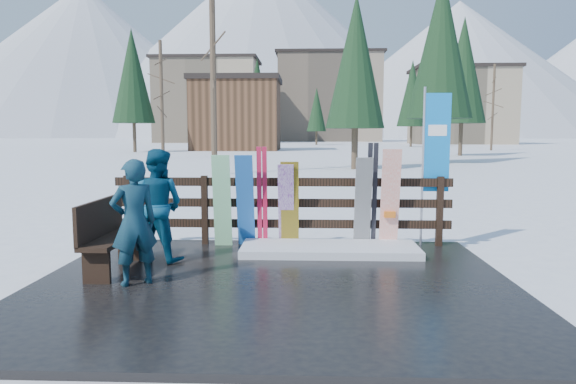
{
  "coord_description": "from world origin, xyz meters",
  "views": [
    {
      "loc": [
        0.42,
        -6.24,
        1.92
      ],
      "look_at": [
        0.14,
        1.0,
        1.1
      ],
      "focal_mm": 32.0,
      "sensor_mm": 36.0,
      "label": 1
    }
  ],
  "objects_px": {
    "bench": "(108,233)",
    "snowboard_4": "(363,203)",
    "snowboard_0": "(245,201)",
    "person_back": "(158,205)",
    "person_front": "(134,222)",
    "snowboard_5": "(390,199)",
    "snowboard_1": "(222,201)",
    "snowboard_2": "(290,205)",
    "snowboard_3": "(286,206)",
    "rental_flag": "(434,148)"
  },
  "relations": [
    {
      "from": "bench",
      "to": "snowboard_4",
      "type": "height_order",
      "value": "snowboard_4"
    },
    {
      "from": "snowboard_0",
      "to": "person_back",
      "type": "distance_m",
      "value": 1.5
    },
    {
      "from": "snowboard_0",
      "to": "person_front",
      "type": "relative_size",
      "value": 1.01
    },
    {
      "from": "snowboard_5",
      "to": "snowboard_1",
      "type": "bearing_deg",
      "value": 180.0
    },
    {
      "from": "snowboard_0",
      "to": "snowboard_2",
      "type": "relative_size",
      "value": 1.09
    },
    {
      "from": "snowboard_5",
      "to": "snowboard_2",
      "type": "bearing_deg",
      "value": 180.0
    },
    {
      "from": "bench",
      "to": "snowboard_3",
      "type": "height_order",
      "value": "snowboard_3"
    },
    {
      "from": "snowboard_1",
      "to": "rental_flag",
      "type": "bearing_deg",
      "value": 4.47
    },
    {
      "from": "snowboard_3",
      "to": "snowboard_0",
      "type": "bearing_deg",
      "value": -180.0
    },
    {
      "from": "snowboard_5",
      "to": "person_front",
      "type": "xyz_separation_m",
      "value": [
        -3.44,
        -2.14,
        -0.03
      ]
    },
    {
      "from": "snowboard_0",
      "to": "rental_flag",
      "type": "xyz_separation_m",
      "value": [
        3.07,
        0.27,
        0.85
      ]
    },
    {
      "from": "snowboard_0",
      "to": "snowboard_3",
      "type": "xyz_separation_m",
      "value": [
        0.66,
        0.0,
        -0.07
      ]
    },
    {
      "from": "bench",
      "to": "snowboard_4",
      "type": "relative_size",
      "value": 0.99
    },
    {
      "from": "person_front",
      "to": "snowboard_4",
      "type": "bearing_deg",
      "value": -178.56
    },
    {
      "from": "snowboard_5",
      "to": "snowboard_3",
      "type": "bearing_deg",
      "value": 180.0
    },
    {
      "from": "snowboard_3",
      "to": "snowboard_2",
      "type": "bearing_deg",
      "value": 0.0
    },
    {
      "from": "bench",
      "to": "person_front",
      "type": "height_order",
      "value": "person_front"
    },
    {
      "from": "snowboard_2",
      "to": "snowboard_4",
      "type": "bearing_deg",
      "value": -0.0
    },
    {
      "from": "snowboard_4",
      "to": "snowboard_5",
      "type": "height_order",
      "value": "snowboard_5"
    },
    {
      "from": "bench",
      "to": "snowboard_2",
      "type": "bearing_deg",
      "value": 32.87
    },
    {
      "from": "snowboard_0",
      "to": "rental_flag",
      "type": "height_order",
      "value": "rental_flag"
    },
    {
      "from": "snowboard_2",
      "to": "rental_flag",
      "type": "bearing_deg",
      "value": 6.56
    },
    {
      "from": "snowboard_2",
      "to": "snowboard_5",
      "type": "distance_m",
      "value": 1.62
    },
    {
      "from": "snowboard_3",
      "to": "rental_flag",
      "type": "bearing_deg",
      "value": 6.4
    },
    {
      "from": "snowboard_1",
      "to": "snowboard_2",
      "type": "xyz_separation_m",
      "value": [
        1.1,
        0.0,
        -0.05
      ]
    },
    {
      "from": "snowboard_1",
      "to": "rental_flag",
      "type": "height_order",
      "value": "rental_flag"
    },
    {
      "from": "snowboard_1",
      "to": "person_front",
      "type": "xyz_separation_m",
      "value": [
        -0.72,
        -2.14,
        0.02
      ]
    },
    {
      "from": "snowboard_2",
      "to": "snowboard_5",
      "type": "xyz_separation_m",
      "value": [
        1.61,
        -0.0,
        0.1
      ]
    },
    {
      "from": "snowboard_2",
      "to": "snowboard_4",
      "type": "relative_size",
      "value": 0.95
    },
    {
      "from": "snowboard_0",
      "to": "snowboard_1",
      "type": "height_order",
      "value": "snowboard_0"
    },
    {
      "from": "bench",
      "to": "person_back",
      "type": "distance_m",
      "value": 0.83
    },
    {
      "from": "snowboard_3",
      "to": "person_back",
      "type": "height_order",
      "value": "person_back"
    },
    {
      "from": "snowboard_5",
      "to": "snowboard_0",
      "type": "bearing_deg",
      "value": -180.0
    },
    {
      "from": "snowboard_5",
      "to": "rental_flag",
      "type": "height_order",
      "value": "rental_flag"
    },
    {
      "from": "snowboard_3",
      "to": "snowboard_5",
      "type": "bearing_deg",
      "value": -0.0
    },
    {
      "from": "bench",
      "to": "snowboard_5",
      "type": "xyz_separation_m",
      "value": [
        4.0,
        1.54,
        0.29
      ]
    },
    {
      "from": "snowboard_1",
      "to": "person_front",
      "type": "bearing_deg",
      "value": -108.61
    },
    {
      "from": "snowboard_2",
      "to": "person_back",
      "type": "xyz_separation_m",
      "value": [
        -1.88,
        -0.96,
        0.11
      ]
    },
    {
      "from": "snowboard_1",
      "to": "snowboard_2",
      "type": "relative_size",
      "value": 1.06
    },
    {
      "from": "snowboard_0",
      "to": "snowboard_4",
      "type": "relative_size",
      "value": 1.03
    },
    {
      "from": "bench",
      "to": "rental_flag",
      "type": "height_order",
      "value": "rental_flag"
    },
    {
      "from": "snowboard_3",
      "to": "person_front",
      "type": "relative_size",
      "value": 0.91
    },
    {
      "from": "snowboard_2",
      "to": "snowboard_3",
      "type": "height_order",
      "value": "snowboard_2"
    },
    {
      "from": "bench",
      "to": "snowboard_3",
      "type": "xyz_separation_m",
      "value": [
        2.33,
        1.54,
        0.17
      ]
    },
    {
      "from": "person_front",
      "to": "person_back",
      "type": "relative_size",
      "value": 0.95
    },
    {
      "from": "snowboard_0",
      "to": "rental_flag",
      "type": "relative_size",
      "value": 0.6
    },
    {
      "from": "snowboard_3",
      "to": "rental_flag",
      "type": "xyz_separation_m",
      "value": [
        2.41,
        0.27,
        0.92
      ]
    },
    {
      "from": "rental_flag",
      "to": "snowboard_4",
      "type": "bearing_deg",
      "value": -166.98
    },
    {
      "from": "person_back",
      "to": "rental_flag",
      "type": "bearing_deg",
      "value": -147.61
    },
    {
      "from": "snowboard_2",
      "to": "snowboard_4",
      "type": "height_order",
      "value": "snowboard_4"
    }
  ]
}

